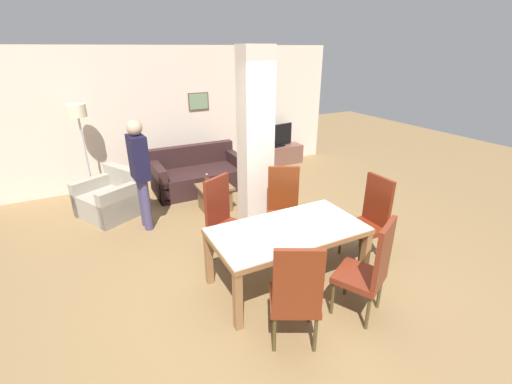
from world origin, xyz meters
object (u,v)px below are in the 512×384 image
Objects in this scene: dining_table at (288,239)px; armchair at (112,199)px; dining_chair_near_right at (370,268)px; dining_chair_far_left at (224,217)px; floor_lamp at (79,121)px; tv_screen at (278,136)px; standing_person at (140,168)px; dining_chair_far_right at (283,205)px; dining_chair_near_left at (296,294)px; bottle at (207,183)px; dining_chair_head_right at (370,217)px; sofa at (198,175)px; tv_stand at (277,155)px; coffee_table at (215,197)px.

dining_table is 1.49× the size of armchair.
armchair is at bearing 91.42° from dining_chair_near_right.
floor_lamp is (-1.47, 2.99, 0.88)m from dining_chair_far_left.
floor_lamp is (-4.16, -0.15, 0.77)m from tv_screen.
standing_person is (-0.79, 1.34, 0.40)m from dining_chair_far_left.
dining_chair_near_right is (0.44, -0.85, -0.00)m from dining_table.
standing_person is (-1.68, 1.38, 0.40)m from dining_chair_far_right.
armchair is (-2.10, 3.81, -0.32)m from dining_chair_near_right.
armchair is (-1.21, 3.80, -0.32)m from dining_chair_near_left.
dining_chair_far_right is 4.42× the size of bottle.
dining_chair_near_left is at bearing 115.99° from dining_chair_head_right.
dining_chair_near_right reaches higher than dining_table.
sofa is 1.47× the size of armchair.
dining_chair_far_left is (-0.44, 0.87, -0.00)m from dining_table.
dining_chair_far_right is 0.91× the size of tv_stand.
dining_chair_near_left is 3.12m from bottle.
dining_chair_far_right is at bearing 89.76° from dining_chair_near_left.
dining_chair_far_right and dining_chair_head_right have the same top height.
armchair is at bearing 13.96° from sofa.
tv_stand is at bearing 88.85° from dining_chair_near_left.
tv_screen is (2.23, 0.63, 0.42)m from sofa.
standing_person is at bearing 91.31° from dining_chair_near_right.
dining_chair_far_right is 0.95× the size of armchair.
bottle reaches higher than coffee_table.
dining_table is at bearing 24.16° from standing_person.
dining_chair_far_left is 1.60m from standing_person.
dining_table is 2.28m from bottle.
dining_chair_near_left is 0.65× the size of sofa.
dining_chair_near_right and dining_chair_far_left have the same top height.
dining_chair_far_right is 1.00× the size of dining_chair_near_right.
tv_screen reaches higher than coffee_table.
dining_chair_far_left is 0.65× the size of sofa.
dining_chair_near_left is at bearing 62.91° from dining_chair_far_left.
dining_chair_head_right is 4.18m from armchair.
tv_screen is (3.90, 1.05, 0.43)m from armchair.
dining_chair_head_right is 4.12m from tv_screen.
dining_chair_far_left is at bearing 79.61° from sofa.
dining_chair_head_right is 1.39× the size of tv_screen.
sofa is 1.07m from coffee_table.
dining_chair_near_left reaches higher than coffee_table.
armchair is (-1.66, 2.96, -0.33)m from dining_table.
floor_lamp is at bearing 89.18° from dining_chair_near_right.
standing_person is (0.68, -1.65, -0.48)m from floor_lamp.
dining_table is at bearing 51.16° from tv_screen.
sofa is (0.46, 4.21, -0.31)m from dining_chair_near_left.
coffee_table is 0.32× the size of floor_lamp.
dining_chair_far_left is at bearing 25.58° from dining_chair_far_right.
armchair reaches higher than coffee_table.
bottle is at bearing -164.67° from coffee_table.
dining_chair_far_left is at bearing -105.78° from coffee_table.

